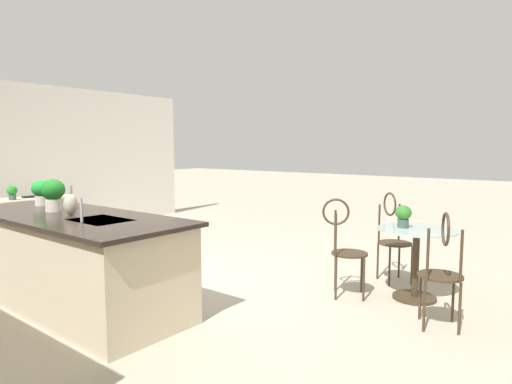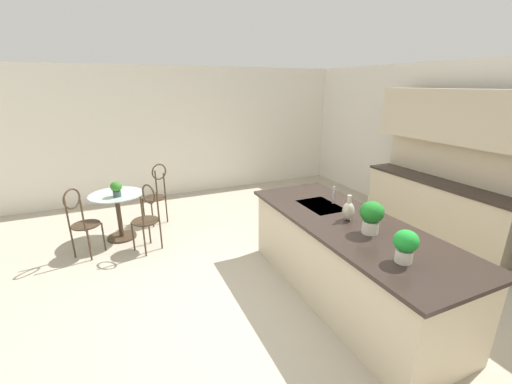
{
  "view_description": "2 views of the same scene",
  "coord_description": "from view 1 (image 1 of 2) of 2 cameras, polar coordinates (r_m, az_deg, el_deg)",
  "views": [
    {
      "loc": [
        -3.79,
        3.04,
        1.58
      ],
      "look_at": [
        -1.24,
        -0.17,
        1.16
      ],
      "focal_mm": 30.7,
      "sensor_mm": 36.0,
      "label": 1
    },
    {
      "loc": [
        2.85,
        -1.4,
        2.34
      ],
      "look_at": [
        -1.0,
        0.31,
        0.94
      ],
      "focal_mm": 22.79,
      "sensor_mm": 36.0,
      "label": 2
    }
  ],
  "objects": [
    {
      "name": "ground_plane",
      "position": [
        5.1,
        -12.48,
        -12.26
      ],
      "size": [
        40.0,
        40.0,
        0.0
      ],
      "primitive_type": "plane",
      "color": "#B2A893"
    },
    {
      "name": "kitchen_island",
      "position": [
        4.76,
        -22.96,
        -8.1
      ],
      "size": [
        2.8,
        1.06,
        0.92
      ],
      "color": "beige",
      "rests_on": "ground"
    },
    {
      "name": "bistro_table",
      "position": [
        4.85,
        20.1,
        -7.94
      ],
      "size": [
        0.8,
        0.8,
        0.74
      ],
      "color": "#3D2D1E",
      "rests_on": "ground"
    },
    {
      "name": "chair_near_window",
      "position": [
        4.73,
        11.42,
        -6.5
      ],
      "size": [
        0.52,
        0.52,
        1.04
      ],
      "color": "#3D2D1E",
      "rests_on": "ground"
    },
    {
      "name": "chair_by_island",
      "position": [
        5.41,
        17.41,
        -5.09
      ],
      "size": [
        0.54,
        0.54,
        1.04
      ],
      "color": "#3D2D1E",
      "rests_on": "ground"
    },
    {
      "name": "chair_toward_desk",
      "position": [
        4.11,
        23.07,
        -8.73
      ],
      "size": [
        0.5,
        0.52,
        1.04
      ],
      "color": "#3D2D1E",
      "rests_on": "ground"
    },
    {
      "name": "sink_faucet",
      "position": [
        4.1,
        -21.79,
        -2.2
      ],
      "size": [
        0.02,
        0.02,
        0.22
      ],
      "primitive_type": "cylinder",
      "color": "#B2B5BA",
      "rests_on": "kitchen_island"
    },
    {
      "name": "writing_desk",
      "position": [
        8.22,
        -27.14,
        -2.24
      ],
      "size": [
        0.6,
        1.2,
        0.74
      ],
      "color": "beige",
      "rests_on": "ground"
    },
    {
      "name": "keyboard",
      "position": [
        8.25,
        -26.64,
        -0.47
      ],
      "size": [
        0.16,
        0.44,
        0.03
      ],
      "color": "black",
      "rests_on": "writing_desk"
    },
    {
      "name": "potted_plant_on_table",
      "position": [
        4.8,
        18.64,
        -2.85
      ],
      "size": [
        0.17,
        0.17,
        0.23
      ],
      "color": "#385147",
      "rests_on": "bistro_table"
    },
    {
      "name": "potted_plant_counter_far",
      "position": [
        5.48,
        -26.2,
        0.11
      ],
      "size": [
        0.2,
        0.2,
        0.29
      ],
      "color": "beige",
      "rests_on": "kitchen_island"
    },
    {
      "name": "potted_plant_counter_near",
      "position": [
        4.92,
        -24.92,
        -0.11
      ],
      "size": [
        0.24,
        0.24,
        0.33
      ],
      "color": "beige",
      "rests_on": "kitchen_island"
    },
    {
      "name": "potted_plant_on_desk",
      "position": [
        7.94,
        -29.19,
        0.0
      ],
      "size": [
        0.16,
        0.16,
        0.22
      ],
      "color": "#385147",
      "rests_on": "writing_desk"
    },
    {
      "name": "vase_on_counter",
      "position": [
        4.62,
        -23.01,
        -1.38
      ],
      "size": [
        0.13,
        0.13,
        0.29
      ],
      "color": "#BCB29E",
      "rests_on": "kitchen_island"
    }
  ]
}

